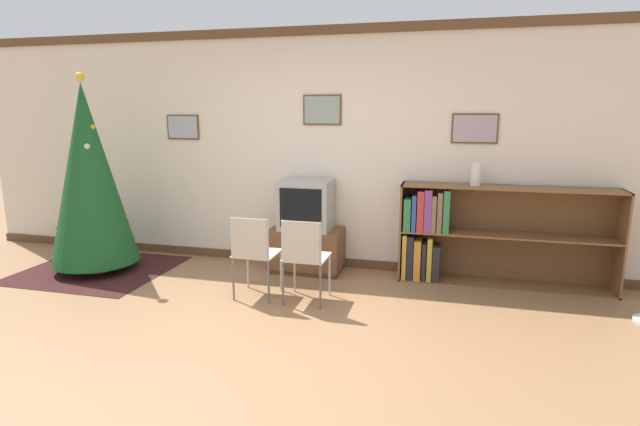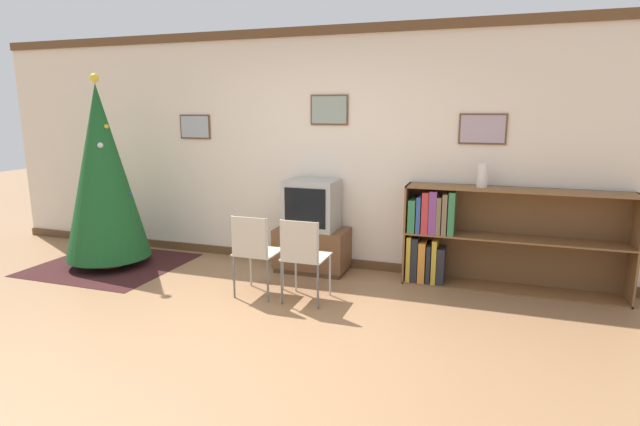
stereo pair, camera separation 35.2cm
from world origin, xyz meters
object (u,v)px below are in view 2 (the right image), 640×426
folding_chair_right (303,255)px  television (312,205)px  christmas_tree (103,173)px  bookshelf (471,237)px  vase (482,175)px  tv_console (312,249)px  folding_chair_left (254,250)px

folding_chair_right → television: bearing=104.8°
christmas_tree → bookshelf: bearing=9.2°
television → bookshelf: television is taller
vase → bookshelf: bearing=-171.1°
tv_console → television: television is taller
folding_chair_right → bookshelf: bookshelf is taller
folding_chair_right → bookshelf: 1.79m
television → folding_chair_left: size_ratio=0.69×
bookshelf → vase: size_ratio=8.96×
christmas_tree → television: (2.33, 0.58, -0.33)m
television → folding_chair_right: 1.03m
christmas_tree → television: size_ratio=3.85×
tv_console → folding_chair_left: 1.01m
christmas_tree → folding_chair_right: bearing=-8.2°
folding_chair_left → folding_chair_right: (0.50, 0.00, 0.00)m
christmas_tree → bookshelf: christmas_tree is taller
christmas_tree → vase: (4.12, 0.66, 0.07)m
television → vase: 1.83m
tv_console → folding_chair_left: (-0.25, -0.95, 0.23)m
bookshelf → vase: 0.65m
christmas_tree → bookshelf: (4.05, 0.65, -0.58)m
folding_chair_left → folding_chair_right: bearing=0.0°
television → bookshelf: (1.72, 0.07, -0.25)m
bookshelf → tv_console: bearing=-177.7°
bookshelf → vase: vase is taller
bookshelf → television: bearing=-177.6°
bookshelf → folding_chair_right: bearing=-145.1°
television → folding_chair_right: (0.25, -0.95, -0.29)m
folding_chair_left → bookshelf: (1.97, 1.02, 0.04)m
christmas_tree → vase: christmas_tree is taller
television → folding_chair_right: bearing=-75.2°
folding_chair_right → folding_chair_left: bearing=180.0°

